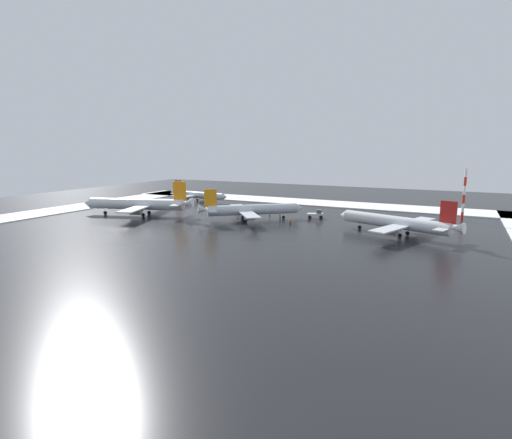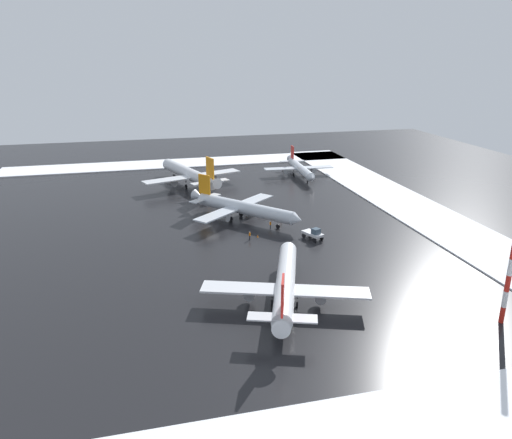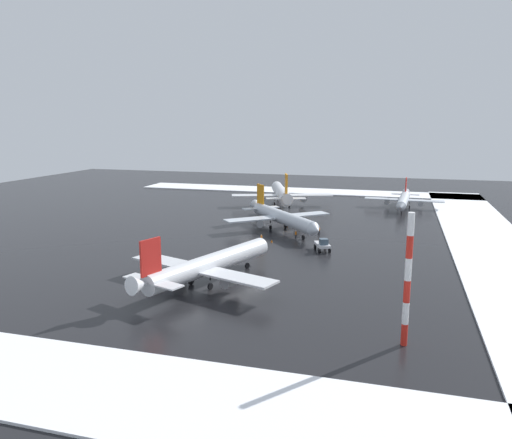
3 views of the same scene
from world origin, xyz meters
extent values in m
plane|color=black|center=(0.00, 0.00, 0.00)|extent=(240.00, 240.00, 0.00)
cube|color=white|center=(0.00, -50.00, 0.14)|extent=(152.00, 16.00, 0.28)
cube|color=white|center=(-67.00, 0.00, 0.14)|extent=(14.00, 116.00, 0.28)
cube|color=white|center=(67.00, 0.00, 0.14)|extent=(14.00, 116.00, 0.28)
cylinder|color=silver|center=(2.48, -7.94, 2.99)|extent=(21.34, 18.85, 2.90)
cone|color=silver|center=(-8.02, -16.93, 2.99)|extent=(3.35, 3.43, 2.76)
cone|color=silver|center=(13.12, 1.16, 3.50)|extent=(3.92, 3.86, 2.82)
cube|color=silver|center=(8.98, -11.59, 2.73)|extent=(10.07, 10.87, 0.31)
cylinder|color=gray|center=(7.55, -10.57, 1.88)|extent=(3.31, 3.18, 1.71)
cube|color=silver|center=(-0.12, -0.95, 2.73)|extent=(10.07, 10.87, 0.31)
cylinder|color=gray|center=(0.66, -2.53, 1.88)|extent=(3.31, 3.18, 1.71)
cube|color=orange|center=(11.56, -0.17, 6.66)|extent=(2.79, 2.45, 4.78)
cube|color=silver|center=(13.10, -2.22, 3.33)|extent=(4.35, 4.56, 0.20)
cube|color=silver|center=(9.77, 1.67, 3.33)|extent=(4.35, 4.56, 0.20)
cylinder|color=black|center=(-4.32, -13.76, 1.71)|extent=(0.20, 0.20, 0.60)
cylinder|color=black|center=(-4.32, -13.76, 0.47)|extent=(0.91, 0.84, 0.94)
cylinder|color=black|center=(5.65, -7.70, 1.71)|extent=(0.20, 0.20, 0.60)
cylinder|color=black|center=(5.65, -7.70, 0.47)|extent=(0.91, 0.84, 0.94)
cylinder|color=black|center=(3.21, -4.85, 1.71)|extent=(0.20, 0.20, 0.60)
cylinder|color=black|center=(3.21, -4.85, 0.47)|extent=(0.91, 0.84, 0.94)
cylinder|color=silver|center=(37.56, 0.82, 3.42)|extent=(28.83, 12.57, 3.32)
cone|color=silver|center=(52.55, 5.91, 3.42)|extent=(3.24, 3.74, 3.16)
cone|color=silver|center=(22.38, -4.33, 4.01)|extent=(4.21, 3.80, 3.23)
cube|color=silver|center=(32.21, 7.46, 3.13)|extent=(8.15, 13.41, 0.35)
cylinder|color=gray|center=(33.30, 5.77, 2.15)|extent=(3.77, 2.92, 1.95)
cube|color=silver|center=(37.36, -7.71, 3.13)|extent=(8.15, 13.41, 0.35)
cylinder|color=gray|center=(37.19, -5.70, 2.15)|extent=(3.77, 2.92, 1.95)
cube|color=orange|center=(24.61, -3.58, 7.62)|extent=(3.81, 1.59, 5.47)
cube|color=silver|center=(23.85, -0.74, 3.81)|extent=(3.91, 5.26, 0.23)
cube|color=silver|center=(25.73, -6.29, 3.81)|extent=(3.91, 5.26, 0.23)
cylinder|color=black|center=(47.28, 4.12, 1.95)|extent=(0.23, 0.23, 0.68)
cylinder|color=black|center=(47.28, 4.12, 0.54)|extent=(1.13, 0.67, 1.07)
cylinder|color=black|center=(34.09, 1.91, 1.95)|extent=(0.23, 0.23, 0.68)
cylinder|color=black|center=(34.09, 1.91, 0.54)|extent=(1.13, 0.67, 1.07)
cylinder|color=black|center=(35.48, -2.16, 1.95)|extent=(0.23, 0.23, 0.68)
cylinder|color=black|center=(35.48, -2.16, 0.54)|extent=(1.13, 0.67, 1.07)
cylinder|color=silver|center=(-35.77, -5.75, 3.00)|extent=(25.26, 11.25, 2.92)
cone|color=silver|center=(-22.66, -10.34, 3.00)|extent=(2.86, 3.30, 2.77)
cone|color=silver|center=(-49.05, -1.10, 3.52)|extent=(3.71, 3.35, 2.84)
cube|color=silver|center=(-35.88, 1.74, 2.75)|extent=(7.25, 11.77, 0.31)
cylinder|color=gray|center=(-36.04, -0.02, 1.89)|extent=(3.32, 2.58, 1.72)
cube|color=silver|center=(-40.53, -11.54, 2.75)|extent=(7.25, 11.77, 0.31)
cylinder|color=gray|center=(-39.56, -10.06, 1.89)|extent=(3.32, 2.58, 1.72)
cube|color=red|center=(-47.11, -1.78, 6.69)|extent=(3.34, 1.42, 4.80)
cube|color=silver|center=(-46.10, 0.59, 3.35)|extent=(3.47, 4.62, 0.21)
cube|color=silver|center=(-47.80, -4.26, 3.35)|extent=(3.47, 4.62, 0.21)
cylinder|color=black|center=(-27.27, -8.72, 1.72)|extent=(0.21, 0.21, 0.60)
cylinder|color=black|center=(-27.27, -8.72, 0.47)|extent=(0.99, 0.60, 0.94)
cylinder|color=black|center=(-37.58, -3.11, 1.72)|extent=(0.21, 0.21, 0.60)
cylinder|color=black|center=(-37.58, -3.11, 0.47)|extent=(0.99, 0.60, 0.94)
cylinder|color=black|center=(-38.83, -6.68, 1.72)|extent=(0.21, 0.21, 0.60)
cylinder|color=black|center=(-38.83, -6.68, 0.47)|extent=(0.99, 0.60, 0.94)
cylinder|color=silver|center=(38.86, -33.58, 2.55)|extent=(21.99, 3.70, 2.48)
cone|color=silver|center=(27.06, -32.93, 2.55)|extent=(1.88, 2.45, 2.36)
cone|color=silver|center=(50.81, -34.25, 2.99)|extent=(2.72, 2.25, 2.41)
cube|color=silver|center=(40.71, -39.68, 2.33)|extent=(3.73, 9.65, 0.26)
cylinder|color=gray|center=(40.43, -38.20, 1.61)|extent=(2.56, 1.60, 1.46)
cube|color=silver|center=(41.38, -27.73, 2.33)|extent=(3.73, 9.65, 0.26)
cylinder|color=gray|center=(40.93, -29.17, 1.61)|extent=(2.56, 1.60, 1.46)
cube|color=red|center=(49.06, -34.15, 5.69)|extent=(2.93, 0.42, 4.09)
cube|color=silver|center=(48.79, -36.33, 2.85)|extent=(2.09, 3.60, 0.18)
cube|color=silver|center=(49.03, -31.96, 2.85)|extent=(2.09, 3.60, 0.18)
cylinder|color=black|center=(31.21, -33.16, 1.46)|extent=(0.18, 0.18, 0.51)
cylinder|color=black|center=(31.21, -33.16, 0.40)|extent=(0.82, 0.30, 0.80)
cylinder|color=black|center=(40.96, -35.31, 1.46)|extent=(0.18, 0.18, 0.51)
cylinder|color=black|center=(40.96, -35.31, 0.40)|extent=(0.82, 0.30, 0.80)
cylinder|color=black|center=(41.13, -32.10, 1.46)|extent=(0.18, 0.18, 0.51)
cylinder|color=black|center=(41.13, -32.10, 0.40)|extent=(0.82, 0.30, 0.80)
cube|color=silver|center=(-12.21, -18.87, 1.15)|extent=(5.09, 3.82, 0.50)
cube|color=#3F5160|center=(-13.06, -19.23, 1.95)|extent=(1.87, 1.93, 1.10)
cylinder|color=black|center=(-13.31, -20.41, 0.45)|extent=(0.95, 0.65, 0.90)
cylinder|color=black|center=(-14.08, -18.59, 0.45)|extent=(0.95, 0.65, 0.90)
cylinder|color=black|center=(-10.34, -19.15, 0.45)|extent=(0.95, 0.65, 0.90)
cylinder|color=black|center=(-11.12, -17.33, 0.45)|extent=(0.95, 0.65, 0.90)
cylinder|color=black|center=(1.10, -16.27, 0.42)|extent=(0.16, 0.16, 0.85)
cylinder|color=black|center=(1.09, -16.07, 0.42)|extent=(0.16, 0.16, 0.85)
cylinder|color=orange|center=(1.10, -16.17, 1.16)|extent=(0.36, 0.36, 0.62)
sphere|color=tan|center=(1.10, -16.17, 1.59)|extent=(0.24, 0.24, 0.24)
cylinder|color=black|center=(-3.92, -12.17, 0.42)|extent=(0.16, 0.16, 0.85)
cylinder|color=black|center=(-4.11, -12.09, 0.42)|extent=(0.16, 0.16, 0.85)
cylinder|color=orange|center=(-4.01, -12.13, 1.16)|extent=(0.36, 0.36, 0.62)
sphere|color=tan|center=(-4.01, -12.13, 1.59)|extent=(0.24, 0.24, 0.24)
cylinder|color=black|center=(-9.58, -6.24, 0.42)|extent=(0.16, 0.16, 0.85)
cylinder|color=black|center=(-9.38, -6.22, 0.42)|extent=(0.16, 0.16, 0.85)
cylinder|color=orange|center=(-9.48, -6.23, 1.16)|extent=(0.36, 0.36, 0.62)
sphere|color=tan|center=(-9.48, -6.23, 1.59)|extent=(0.24, 0.24, 0.24)
cylinder|color=red|center=(-50.07, -33.52, 1.22)|extent=(0.70, 0.70, 2.44)
cylinder|color=white|center=(-50.07, -33.52, 3.67)|extent=(0.70, 0.70, 2.44)
cylinder|color=red|center=(-50.07, -33.52, 6.11)|extent=(0.70, 0.70, 2.44)
cylinder|color=white|center=(-50.07, -33.52, 8.55)|extent=(0.70, 0.70, 2.44)
cylinder|color=red|center=(-50.07, -33.52, 11.00)|extent=(0.70, 0.70, 2.44)
cylinder|color=white|center=(-50.07, -33.52, 13.44)|extent=(0.70, 0.70, 2.44)
cone|color=orange|center=(-8.59, -8.13, 0.28)|extent=(0.36, 0.36, 0.55)
cone|color=orange|center=(7.43, -7.79, 0.28)|extent=(0.36, 0.36, 0.55)
camera|label=1|loc=(-48.72, 90.42, 19.95)|focal=28.00mm
camera|label=2|loc=(-102.46, 15.50, 36.72)|focal=35.00mm
camera|label=3|loc=(-103.10, -32.07, 23.86)|focal=35.00mm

